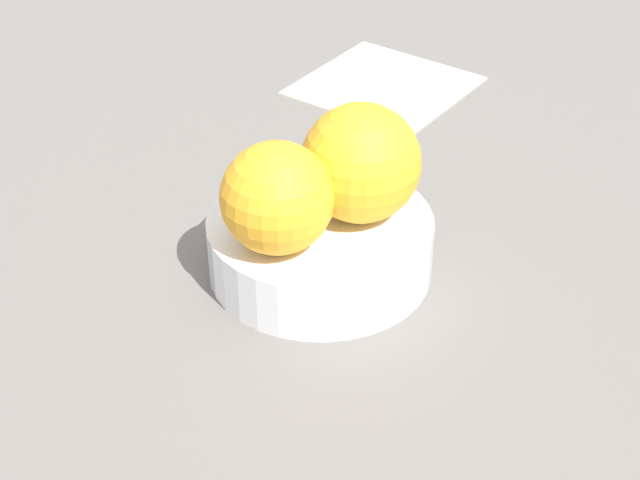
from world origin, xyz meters
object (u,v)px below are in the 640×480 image
fruit_bowl (320,246)px  orange_in_bowl_0 (361,163)px  folded_napkin (384,85)px  orange_in_bowl_1 (276,198)px

fruit_bowl → orange_in_bowl_0: (2.09, -1.34, 5.56)cm
orange_in_bowl_0 → folded_napkin: (20.23, 14.47, -7.18)cm
fruit_bowl → orange_in_bowl_0: 6.08cm
folded_napkin → fruit_bowl: bearing=-149.5°
orange_in_bowl_1 → folded_napkin: (25.90, 13.06, -6.85)cm
orange_in_bowl_0 → orange_in_bowl_1: bearing=166.0°
fruit_bowl → folded_napkin: size_ratio=1.09×
orange_in_bowl_1 → folded_napkin: 29.80cm
orange_in_bowl_0 → orange_in_bowl_1: orange_in_bowl_0 is taller
fruit_bowl → orange_in_bowl_1: bearing=178.8°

